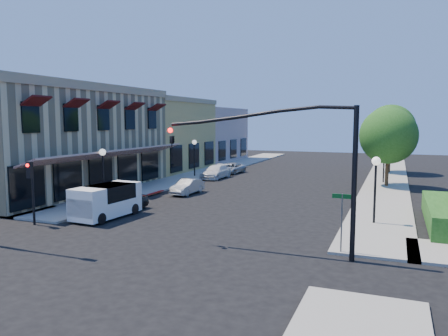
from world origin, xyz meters
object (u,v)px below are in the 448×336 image
at_px(street_tree_b, 390,129).
at_px(lamppost_right_far, 384,152).
at_px(parked_car_c, 216,172).
at_px(lamppost_right_near, 376,173).
at_px(parked_car_d, 232,168).
at_px(street_tree_a, 388,136).
at_px(parked_car_b, 187,187).
at_px(white_van, 106,199).
at_px(street_name_sign, 342,213).
at_px(lamppost_left_near, 103,161).
at_px(signal_mast_arm, 299,155).
at_px(secondary_signal, 31,181).
at_px(lamppost_left_far, 194,149).
at_px(parked_car_a, 124,202).

height_order(street_tree_b, lamppost_right_far, street_tree_b).
bearing_deg(parked_car_c, lamppost_right_near, -40.13).
bearing_deg(parked_car_d, street_tree_a, -9.33).
bearing_deg(lamppost_right_near, parked_car_d, 129.24).
bearing_deg(parked_car_b, parked_car_c, 102.54).
distance_m(lamppost_right_far, white_van, 24.29).
relative_size(street_name_sign, lamppost_left_near, 0.70).
xyz_separation_m(street_name_sign, white_van, (-13.00, 2.02, -0.64)).
relative_size(street_tree_b, lamppost_left_near, 1.97).
distance_m(signal_mast_arm, lamppost_right_far, 22.70).
distance_m(street_tree_b, parked_car_d, 16.65).
bearing_deg(street_tree_a, parked_car_d, 165.07).
xyz_separation_m(secondary_signal, street_name_sign, (15.50, 0.79, -0.62)).
bearing_deg(lamppost_left_far, street_name_sign, -51.06).
bearing_deg(lamppost_left_near, parked_car_b, 53.50).
xyz_separation_m(street_tree_b, parked_car_b, (-13.60, -19.00, -3.99)).
height_order(secondary_signal, lamppost_right_near, lamppost_right_near).
xyz_separation_m(street_tree_b, street_name_sign, (-1.30, -29.80, -2.85)).
bearing_deg(lamppost_left_near, signal_mast_arm, -24.37).
bearing_deg(parked_car_d, lamppost_left_far, -114.30).
height_order(signal_mast_arm, parked_car_a, signal_mast_arm).
relative_size(secondary_signal, white_van, 0.78).
bearing_deg(parked_car_b, white_van, -91.10).
distance_m(street_tree_b, secondary_signal, 34.97).
xyz_separation_m(lamppost_left_far, lamppost_right_near, (17.00, -14.00, 0.00)).
relative_size(lamppost_left_near, parked_car_c, 0.84).
bearing_deg(parked_car_b, street_tree_a, 36.97).
bearing_deg(street_tree_a, street_name_sign, -93.76).
bearing_deg(lamppost_left_far, lamppost_right_near, -39.47).
bearing_deg(parked_car_a, street_tree_b, 67.30).
bearing_deg(lamppost_left_far, secondary_signal, -88.61).
height_order(lamppost_right_near, parked_car_b, lamppost_right_near).
height_order(street_tree_b, parked_car_d, street_tree_b).
distance_m(lamppost_left_near, parked_car_a, 4.19).
bearing_deg(parked_car_d, signal_mast_arm, -58.20).
bearing_deg(parked_car_a, lamppost_left_near, 152.32).
bearing_deg(white_van, lamppost_right_far, 54.70).
bearing_deg(parked_car_a, street_name_sign, -10.14).
xyz_separation_m(white_van, parked_car_c, (-0.70, 17.56, -0.45)).
height_order(street_tree_a, parked_car_c, street_tree_a).
xyz_separation_m(street_tree_b, signal_mast_arm, (-2.94, -30.50, -0.46)).
distance_m(street_tree_b, white_van, 31.44).
distance_m(secondary_signal, lamppost_left_far, 20.60).
distance_m(street_tree_a, parked_car_a, 21.77).
xyz_separation_m(parked_car_a, parked_car_c, (-0.69, 15.77, 0.04)).
relative_size(street_name_sign, parked_car_c, 0.59).
bearing_deg(street_tree_b, parked_car_a, -118.83).
relative_size(lamppost_right_far, white_van, 0.84).
xyz_separation_m(street_name_sign, lamppost_left_far, (-16.00, 19.80, 1.04)).
bearing_deg(secondary_signal, lamppost_left_far, 91.39).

